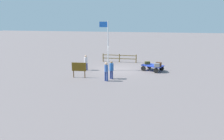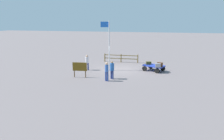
% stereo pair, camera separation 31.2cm
% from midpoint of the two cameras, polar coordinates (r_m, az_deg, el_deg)
% --- Properties ---
extents(ground_plane, '(120.00, 120.00, 0.00)m').
position_cam_midpoint_polar(ground_plane, '(21.92, 2.62, 0.17)').
color(ground_plane, slate).
extents(luggage_cart, '(2.33, 2.07, 0.59)m').
position_cam_midpoint_polar(luggage_cart, '(21.64, 11.64, 0.93)').
color(luggage_cart, '#223AB6').
rests_on(luggage_cart, ground).
extents(suitcase_maroon, '(0.60, 0.48, 0.40)m').
position_cam_midpoint_polar(suitcase_maroon, '(21.06, 13.27, 1.45)').
color(suitcase_maroon, '#482918').
rests_on(suitcase_maroon, luggage_cart).
extents(suitcase_grey, '(0.54, 0.37, 0.37)m').
position_cam_midpoint_polar(suitcase_grey, '(20.76, 12.80, 1.24)').
color(suitcase_grey, gray).
rests_on(suitcase_grey, luggage_cart).
extents(suitcase_olive, '(0.58, 0.45, 0.29)m').
position_cam_midpoint_polar(suitcase_olive, '(21.80, 10.31, 1.87)').
color(suitcase_olive, '#3E3C17').
rests_on(suitcase_olive, luggage_cart).
extents(worker_lead, '(0.50, 0.50, 1.59)m').
position_cam_midpoint_polar(worker_lead, '(18.26, 0.50, 0.39)').
color(worker_lead, navy).
rests_on(worker_lead, ground).
extents(worker_trailing, '(0.41, 0.41, 1.64)m').
position_cam_midpoint_polar(worker_trailing, '(17.64, -0.94, -0.08)').
color(worker_trailing, navy).
rests_on(worker_trailing, ground).
extents(worker_supervisor, '(0.44, 0.44, 1.58)m').
position_cam_midpoint_polar(worker_supervisor, '(21.55, -6.40, 2.37)').
color(worker_supervisor, navy).
rests_on(worker_supervisor, ground).
extents(flagpole, '(0.89, 0.17, 4.98)m').
position_cam_midpoint_polar(flagpole, '(21.00, -0.61, 7.66)').
color(flagpole, silver).
rests_on(flagpole, ground).
extents(signboard, '(1.29, 0.17, 1.38)m').
position_cam_midpoint_polar(signboard, '(18.91, -8.30, 0.66)').
color(signboard, '#4C3319').
rests_on(signboard, ground).
extents(wooden_fence, '(4.16, 0.13, 1.00)m').
position_cam_midpoint_polar(wooden_fence, '(25.40, 2.82, 3.41)').
color(wooden_fence, brown).
rests_on(wooden_fence, ground).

